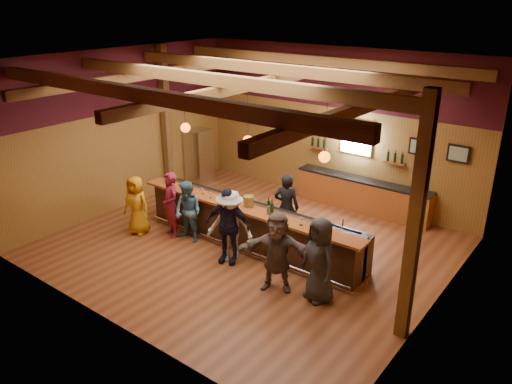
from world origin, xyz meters
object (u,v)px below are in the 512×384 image
Objects in this scene: bartender at (286,207)px; customer_navy at (227,226)px; bar_counter at (253,225)px; back_bar_cabinet at (362,195)px; customer_denim at (188,212)px; customer_dark at (320,260)px; customer_redvest at (171,205)px; customer_brown at (277,251)px; bottle_a at (269,206)px; stainless_fridge at (199,156)px; ice_bucket at (249,201)px; customer_orange at (137,205)px; customer_white at (230,226)px.

customer_navy is at bearing 55.85° from bartender.
bar_counter is at bearing 75.21° from customer_navy.
bar_counter is 1.10m from customer_navy.
customer_denim is (-2.60, -4.37, 0.31)m from back_bar_cabinet.
customer_dark is at bearing 117.07° from bartender.
customer_brown is (3.58, -0.42, 0.02)m from customer_redvest.
back_bar_cabinet is at bearing -125.01° from bartender.
customer_redvest is 2.68m from bottle_a.
customer_redvest is at bearing 148.25° from customer_brown.
back_bar_cabinet is at bearing 58.53° from customer_denim.
customer_denim is (-1.42, -0.80, 0.26)m from bar_counter.
ice_bucket is (4.16, -2.67, 0.34)m from stainless_fridge.
bottle_a is (4.72, -2.62, 0.35)m from stainless_fridge.
customer_denim is (1.36, 0.49, 0.00)m from customer_orange.
bartender is at bearing 55.08° from customer_redvest.
bar_counter is 4.81m from stainless_fridge.
customer_navy reaches higher than customer_redvest.
bartender is (0.39, 1.71, -0.01)m from customer_white.
customer_dark reaches higher than bottle_a.
customer_white reaches higher than customer_denim.
customer_brown is 0.98× the size of customer_dark.
stainless_fridge is 1.03× the size of customer_brown.
stainless_fridge reaches higher than customer_redvest.
bartender reaches higher than customer_orange.
customer_dark reaches higher than customer_denim.
bottle_a is (0.60, -0.17, 0.73)m from bar_counter.
bottle_a is (0.12, -0.92, 0.38)m from bartender.
customer_denim is 0.90× the size of bartender.
customer_white reaches higher than bar_counter.
customer_dark reaches higher than bartender.
customer_orange is 1.45m from customer_denim.
stainless_fridge is 1.03× the size of customer_white.
customer_dark is (3.94, -0.29, 0.12)m from customer_denim.
customer_navy reaches higher than customer_brown.
ice_bucket is at bearing 21.06° from customer_denim.
stainless_fridge reaches higher than customer_white.
bar_counter is 0.96m from bottle_a.
bottle_a is (-0.58, -3.74, 0.77)m from back_bar_cabinet.
bar_counter is 17.98× the size of bottle_a.
bar_counter is 1.02m from customer_white.
customer_orange is 2.88m from customer_white.
stainless_fridge is at bearing 121.93° from customer_brown.
customer_dark is (2.52, -1.09, 0.38)m from bar_counter.
customer_white is at bearing -39.03° from stainless_fridge.
back_bar_cabinet is 6.28m from customer_orange.
bottle_a is (-1.02, 1.12, 0.37)m from customer_brown.
customer_denim is 3.95m from customer_dark.
customer_brown is at bearing -11.38° from customer_orange.
stainless_fridge is 6.82× the size of ice_bucket.
bartender is (-1.15, 2.04, -0.01)m from customer_brown.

